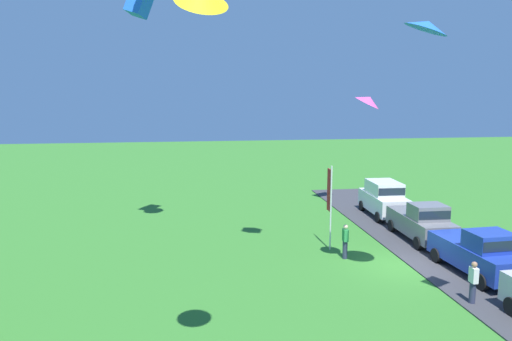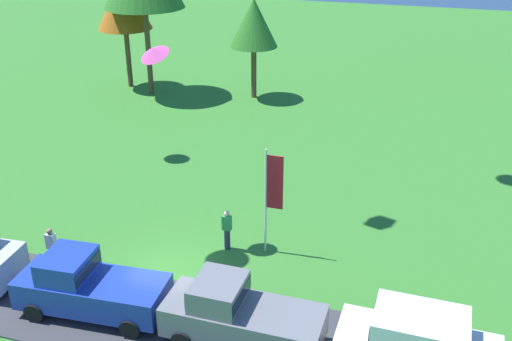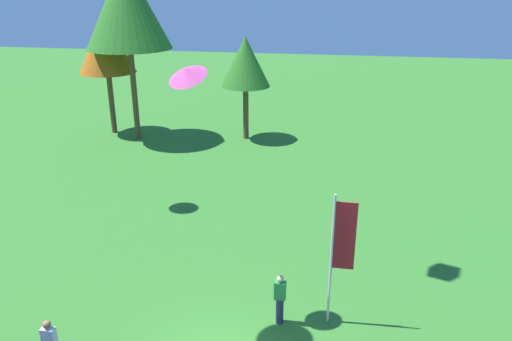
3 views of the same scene
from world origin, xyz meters
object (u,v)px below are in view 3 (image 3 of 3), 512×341
(person_watching_sky, at_px, (280,299))
(tree_right_of_center, at_px, (105,44))
(tree_far_left, at_px, (245,62))
(flag_banner, at_px, (340,245))
(tree_far_right, at_px, (126,5))
(kite_delta_trailing_tail, at_px, (186,73))

(person_watching_sky, relative_size, tree_right_of_center, 0.22)
(tree_far_left, xyz_separation_m, flag_banner, (6.30, -18.28, -2.27))
(tree_right_of_center, height_order, tree_far_right, tree_far_right)
(tree_far_left, bearing_deg, kite_delta_trailing_tail, -84.09)
(tree_far_left, relative_size, flag_banner, 1.52)
(person_watching_sky, xyz_separation_m, tree_right_of_center, (-13.85, 18.39, 5.10))
(tree_right_of_center, relative_size, flag_banner, 1.80)
(tree_far_left, height_order, flag_banner, tree_far_left)
(person_watching_sky, bearing_deg, tree_far_right, 124.00)
(tree_right_of_center, distance_m, flag_banner, 24.07)
(person_watching_sky, distance_m, flag_banner, 2.58)
(tree_right_of_center, height_order, flag_banner, tree_right_of_center)
(person_watching_sky, relative_size, tree_far_left, 0.26)
(tree_far_right, bearing_deg, tree_right_of_center, 153.86)
(tree_far_left, relative_size, kite_delta_trailing_tail, 6.12)
(kite_delta_trailing_tail, bearing_deg, flag_banner, 2.92)
(person_watching_sky, bearing_deg, flag_banner, 10.19)
(tree_far_right, bearing_deg, person_watching_sky, -56.00)
(person_watching_sky, xyz_separation_m, kite_delta_trailing_tail, (-2.66, 0.09, 6.86))
(tree_far_right, relative_size, kite_delta_trailing_tail, 10.28)
(person_watching_sky, height_order, tree_far_right, tree_far_right)
(tree_right_of_center, height_order, kite_delta_trailing_tail, kite_delta_trailing_tail)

